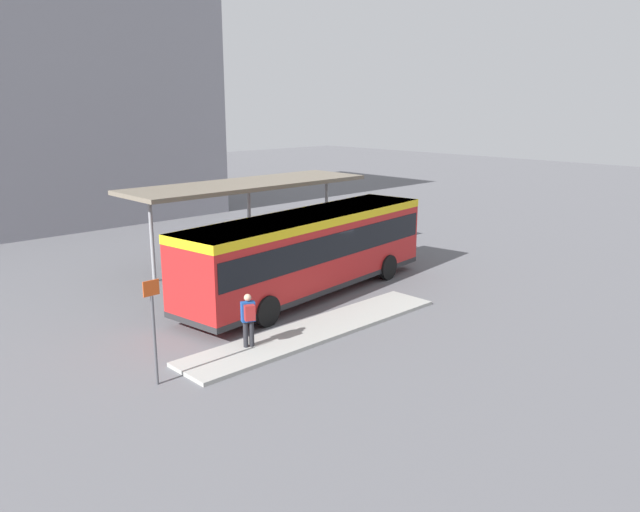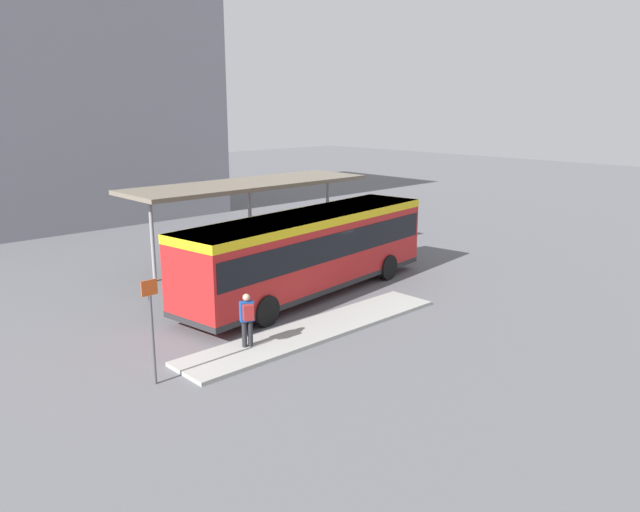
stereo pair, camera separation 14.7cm
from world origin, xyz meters
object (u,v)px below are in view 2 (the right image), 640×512
Objects in this scene: city_bus at (309,248)px; bicycle_white at (379,236)px; pedestrian_waiting at (247,317)px; bicycle_green at (395,241)px; potted_planter_near_shelter at (333,250)px; platform_sign at (152,327)px; bicycle_orange at (383,239)px.

city_bus is 7.34× the size of bicycle_white.
city_bus is 7.30× the size of pedestrian_waiting.
bicycle_white is (0.35, 1.36, -0.03)m from bicycle_green.
city_bus reaches higher than bicycle_green.
pedestrian_waiting is 10.37m from potted_planter_near_shelter.
city_bus is at bearing -146.32° from potted_planter_near_shelter.
platform_sign reaches higher than bicycle_white.
bicycle_white is at bearing -21.10° from bicycle_green.
potted_planter_near_shelter is 13.19m from platform_sign.
platform_sign is (-11.93, -5.55, 0.88)m from potted_planter_near_shelter.
city_bus reaches higher than bicycle_orange.
bicycle_green is at bearing -43.89° from pedestrian_waiting.
potted_planter_near_shelter is at bearing 26.59° from city_bus.
bicycle_orange is 1.10× the size of bicycle_white.
city_bus reaches higher than platform_sign.
bicycle_green is at bearing 19.32° from platform_sign.
bicycle_orange is (8.22, 3.41, -1.42)m from city_bus.
potted_planter_near_shelter is at bearing 24.94° from platform_sign.
city_bus is 6.70× the size of bicycle_orange.
city_bus reaches higher than potted_planter_near_shelter.
bicycle_white is at bearing 18.18° from city_bus.
platform_sign is at bearing 115.78° from pedestrian_waiting.
city_bus is 8.94× the size of potted_planter_near_shelter.
bicycle_green is 0.64× the size of platform_sign.
platform_sign reaches higher than pedestrian_waiting.
pedestrian_waiting is 14.57m from bicycle_green.
potted_planter_near_shelter is 0.47× the size of platform_sign.
potted_planter_near_shelter is at bearing -84.37° from bicycle_orange.
bicycle_green is 1.01× the size of bicycle_orange.
bicycle_white is (0.44, 0.68, -0.03)m from bicycle_orange.
pedestrian_waiting reaches higher than potted_planter_near_shelter.
platform_sign reaches higher than potted_planter_near_shelter.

